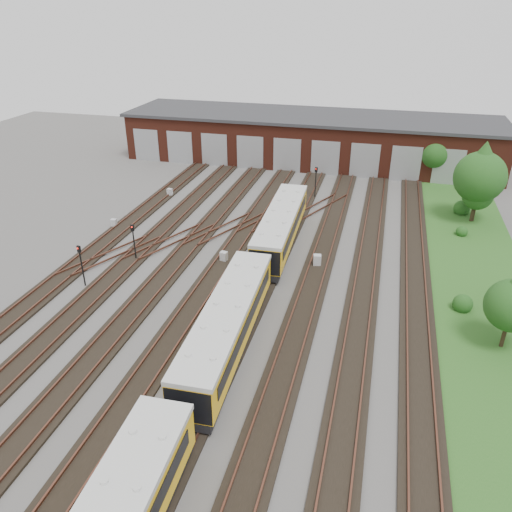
# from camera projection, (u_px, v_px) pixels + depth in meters

# --- Properties ---
(ground) EXTENTS (120.00, 120.00, 0.00)m
(ground) POSITION_uv_depth(u_px,v_px,m) (219.00, 312.00, 36.45)
(ground) COLOR #4C4946
(ground) RESTS_ON ground
(track_network) EXTENTS (30.40, 70.00, 0.33)m
(track_network) POSITION_uv_depth(u_px,v_px,m) (219.00, 306.00, 36.94)
(track_network) COLOR black
(track_network) RESTS_ON ground
(maintenance_shed) EXTENTS (51.00, 12.50, 6.35)m
(maintenance_shed) POSITION_uv_depth(u_px,v_px,m) (310.00, 138.00, 69.31)
(maintenance_shed) COLOR #552115
(maintenance_shed) RESTS_ON ground
(grass_verge) EXTENTS (8.00, 55.00, 0.05)m
(grass_verge) POSITION_uv_depth(u_px,v_px,m) (479.00, 279.00, 40.70)
(grass_verge) COLOR #20501A
(grass_verge) RESTS_ON ground
(metro_train) EXTENTS (3.22, 46.98, 3.08)m
(metro_train) POSITION_uv_depth(u_px,v_px,m) (228.00, 325.00, 31.71)
(metro_train) COLOR black
(metro_train) RESTS_ON ground
(signal_mast_0) EXTENTS (0.32, 0.30, 3.54)m
(signal_mast_0) POSITION_uv_depth(u_px,v_px,m) (81.00, 261.00, 38.79)
(signal_mast_0) COLOR black
(signal_mast_0) RESTS_ON ground
(signal_mast_1) EXTENTS (0.31, 0.29, 3.36)m
(signal_mast_1) POSITION_uv_depth(u_px,v_px,m) (133.00, 238.00, 42.76)
(signal_mast_1) COLOR black
(signal_mast_1) RESTS_ON ground
(signal_mast_2) EXTENTS (0.31, 0.29, 3.65)m
(signal_mast_2) POSITION_uv_depth(u_px,v_px,m) (316.00, 179.00, 56.26)
(signal_mast_2) COLOR black
(signal_mast_2) RESTS_ON ground
(signal_mast_3) EXTENTS (0.26, 0.24, 3.09)m
(signal_mast_3) POSITION_uv_depth(u_px,v_px,m) (246.00, 270.00, 38.11)
(signal_mast_3) COLOR black
(signal_mast_3) RESTS_ON ground
(relay_cabinet_0) EXTENTS (0.58, 0.50, 0.88)m
(relay_cabinet_0) POSITION_uv_depth(u_px,v_px,m) (114.00, 223.00, 49.77)
(relay_cabinet_0) COLOR #B5B7BB
(relay_cabinet_0) RESTS_ON ground
(relay_cabinet_1) EXTENTS (0.64, 0.57, 0.92)m
(relay_cabinet_1) POSITION_uv_depth(u_px,v_px,m) (170.00, 193.00, 57.64)
(relay_cabinet_1) COLOR #B5B7BB
(relay_cabinet_1) RESTS_ON ground
(relay_cabinet_2) EXTENTS (0.67, 0.59, 0.97)m
(relay_cabinet_2) POSITION_uv_depth(u_px,v_px,m) (224.00, 257.00, 43.19)
(relay_cabinet_2) COLOR #B5B7BB
(relay_cabinet_2) RESTS_ON ground
(relay_cabinet_3) EXTENTS (0.78, 0.69, 1.15)m
(relay_cabinet_3) POSITION_uv_depth(u_px,v_px,m) (270.00, 243.00, 45.47)
(relay_cabinet_3) COLOR #B5B7BB
(relay_cabinet_3) RESTS_ON ground
(relay_cabinet_4) EXTENTS (0.74, 0.66, 1.08)m
(relay_cabinet_4) POSITION_uv_depth(u_px,v_px,m) (317.00, 261.00, 42.45)
(relay_cabinet_4) COLOR #B5B7BB
(relay_cabinet_4) RESTS_ON ground
(tree_0) EXTENTS (3.65, 3.65, 6.04)m
(tree_0) POSITION_uv_depth(u_px,v_px,m) (435.00, 150.00, 61.03)
(tree_0) COLOR black
(tree_0) RESTS_ON ground
(tree_1) EXTENTS (3.08, 3.08, 5.10)m
(tree_1) POSITION_uv_depth(u_px,v_px,m) (479.00, 191.00, 49.87)
(tree_1) COLOR black
(tree_1) RESTS_ON ground
(tree_2) EXTENTS (5.04, 5.04, 8.35)m
(tree_2) POSITION_uv_depth(u_px,v_px,m) (481.00, 171.00, 48.86)
(tree_2) COLOR black
(tree_2) RESTS_ON ground
(bush_0) EXTENTS (1.44, 1.44, 1.44)m
(bush_0) POSITION_uv_depth(u_px,v_px,m) (463.00, 301.00, 36.41)
(bush_0) COLOR #124012
(bush_0) RESTS_ON ground
(bush_1) EXTENTS (1.12, 1.12, 1.12)m
(bush_1) POSITION_uv_depth(u_px,v_px,m) (462.00, 230.00, 48.02)
(bush_1) COLOR #124012
(bush_1) RESTS_ON ground
(bush_2) EXTENTS (1.71, 1.71, 1.71)m
(bush_2) POSITION_uv_depth(u_px,v_px,m) (462.00, 206.00, 52.81)
(bush_2) COLOR #124012
(bush_2) RESTS_ON ground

